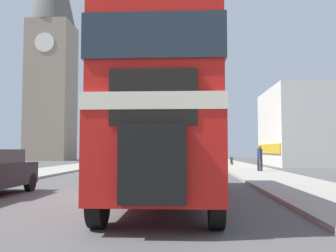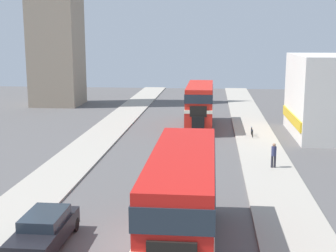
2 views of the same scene
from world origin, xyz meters
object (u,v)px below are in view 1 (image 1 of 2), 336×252
bus_distant (180,140)px  church_tower (52,40)px  pedestrian_walking (260,156)px  double_decker_bus (168,115)px  bicycle_on_pavement (232,161)px

bus_distant → church_tower: size_ratio=0.29×
pedestrian_walking → bus_distant: bearing=110.6°
pedestrian_walking → church_tower: (-23.76, 27.29, 15.99)m
pedestrian_walking → church_tower: church_tower is taller
double_decker_bus → bus_distant: (-0.11, 27.07, -0.08)m
double_decker_bus → pedestrian_walking: size_ratio=6.22×
double_decker_bus → bus_distant: bearing=90.2°
double_decker_bus → pedestrian_walking: 14.04m
church_tower → pedestrian_walking: bearing=-49.0°
bus_distant → pedestrian_walking: bus_distant is taller
pedestrian_walking → double_decker_bus: bearing=-111.9°
bus_distant → church_tower: church_tower is taller
double_decker_bus → church_tower: size_ratio=0.31×
double_decker_bus → pedestrian_walking: (5.21, 12.96, -1.49)m
bus_distant → bicycle_on_pavement: 6.65m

